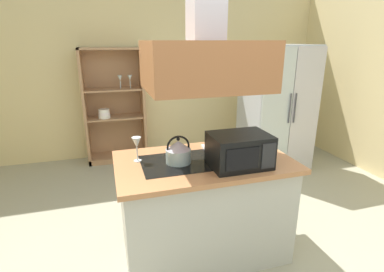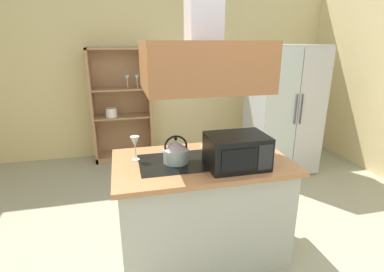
{
  "view_description": "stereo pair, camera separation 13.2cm",
  "coord_description": "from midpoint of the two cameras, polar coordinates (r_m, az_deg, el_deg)",
  "views": [
    {
      "loc": [
        -0.69,
        -1.92,
        1.85
      ],
      "look_at": [
        0.06,
        0.59,
        1.0
      ],
      "focal_mm": 27.7,
      "sensor_mm": 36.0,
      "label": 1
    },
    {
      "loc": [
        -0.56,
        -1.96,
        1.85
      ],
      "look_at": [
        0.06,
        0.59,
        1.0
      ],
      "focal_mm": 27.7,
      "sensor_mm": 36.0,
      "label": 2
    }
  ],
  "objects": [
    {
      "name": "range_hood",
      "position": [
        2.29,
        3.88,
        16.09
      ],
      "size": [
        0.9,
        0.7,
        1.21
      ],
      "color": "#A6643A"
    },
    {
      "name": "dish_cabinet",
      "position": [
        4.84,
        -12.6,
        4.71
      ],
      "size": [
        0.92,
        0.4,
        1.75
      ],
      "color": "#AA7C55",
      "rests_on": "ground"
    },
    {
      "name": "ground_plane",
      "position": [
        2.75,
        3.37,
        -24.31
      ],
      "size": [
        7.8,
        7.8,
        0.0
      ],
      "primitive_type": "plane",
      "color": "#A09A83"
    },
    {
      "name": "microwave",
      "position": [
        2.34,
        10.22,
        -2.89
      ],
      "size": [
        0.46,
        0.35,
        0.26
      ],
      "color": "black",
      "rests_on": "kitchen_island"
    },
    {
      "name": "kitchen_island",
      "position": [
        2.68,
        3.27,
        -13.49
      ],
      "size": [
        1.46,
        0.86,
        0.9
      ],
      "color": "beige",
      "rests_on": "ground"
    },
    {
      "name": "kettle",
      "position": [
        2.39,
        -1.54,
        -2.98
      ],
      "size": [
        0.21,
        0.21,
        0.23
      ],
      "color": "#ADC1BE",
      "rests_on": "kitchen_island"
    },
    {
      "name": "refrigerator",
      "position": [
        4.5,
        17.89,
        4.85
      ],
      "size": [
        0.9,
        0.77,
        1.8
      ],
      "color": "#B5B9C1",
      "rests_on": "ground"
    },
    {
      "name": "cutting_board",
      "position": [
        2.72,
        7.18,
        -2.45
      ],
      "size": [
        0.35,
        0.26,
        0.02
      ],
      "primitive_type": "cube",
      "rotation": [
        0.0,
        0.0,
        -0.05
      ],
      "color": "white",
      "rests_on": "kitchen_island"
    },
    {
      "name": "wall_back",
      "position": [
        5.01,
        -6.58,
        12.08
      ],
      "size": [
        6.0,
        0.12,
        2.7
      ],
      "primitive_type": "cube",
      "color": "beige",
      "rests_on": "ground"
    },
    {
      "name": "wine_glass_on_counter",
      "position": [
        2.45,
        -9.42,
        -1.29
      ],
      "size": [
        0.08,
        0.08,
        0.21
      ],
      "color": "silver",
      "rests_on": "kitchen_island"
    }
  ]
}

